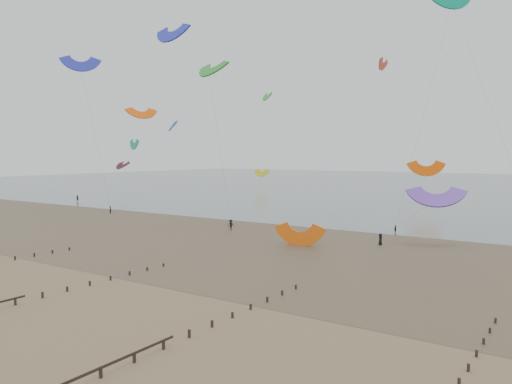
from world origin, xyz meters
The scene contains 6 objects.
ground centered at (0.00, 0.00, 0.00)m, with size 500.00×500.00×0.00m, color brown.
sea_and_shore centered at (-4.08, 34.40, 0.01)m, with size 500.00×665.00×0.03m.
kitesurfer_lead centered at (-43.36, 43.74, 0.89)m, with size 0.65×0.43×1.78m, color black.
kitesurfers centered at (15.02, 47.80, 0.86)m, with size 154.41×20.73×1.89m.
grounded_kite centered at (10.80, 33.10, 0.00)m, with size 6.44×3.37×4.90m, color orange, non-canonical shape.
kites_airborne centered at (-4.29, 88.95, 21.72)m, with size 242.28×125.01×45.29m.
Camera 1 is at (45.68, -30.42, 13.27)m, focal length 35.00 mm.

